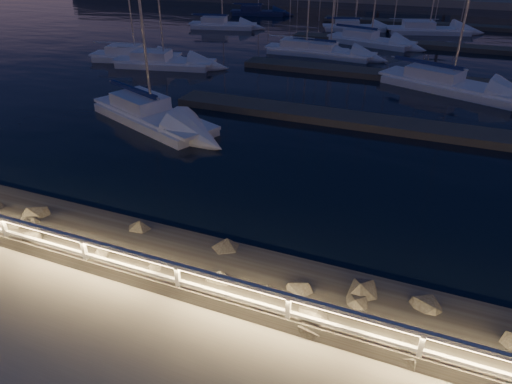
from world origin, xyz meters
TOP-DOWN VIEW (x-y plane):
  - ground at (0.00, 0.00)m, footprint 400.00×400.00m
  - harbor_water at (0.00, 31.22)m, footprint 400.00×440.00m
  - guard_rail at (-0.07, -0.00)m, footprint 44.11×0.12m
  - riprap at (4.62, 1.18)m, footprint 36.36×2.32m
  - floating_docks at (0.00, 32.50)m, footprint 22.00×36.00m
  - sailboat_a at (-20.19, 23.50)m, footprint 7.49×3.78m
  - sailboat_b at (-11.00, 12.09)m, footprint 8.83×5.48m
  - sailboat_c at (3.79, 24.50)m, footprint 9.64×5.92m
  - sailboat_e at (-8.02, 31.10)m, footprint 7.09×2.35m
  - sailboat_f at (-16.96, 22.64)m, footprint 8.11×3.84m
  - sailboat_g at (-5.95, 31.10)m, footprint 7.75×3.07m
  - sailboat_i at (-20.20, 39.71)m, footprint 7.57×3.72m
  - sailboat_j at (-3.61, 37.22)m, footprint 8.46×4.45m
  - sailboat_k at (1.00, 45.19)m, footprint 8.98×4.76m
  - sailboat_m at (-20.19, 50.19)m, footprint 7.27×3.79m
  - sailboat_n at (-6.46, 44.08)m, footprint 7.13×3.99m

SIDE VIEW (x-z plane):
  - harbor_water at x=0.00m, z-range -1.27..-0.67m
  - floating_docks at x=0.00m, z-range -0.60..-0.20m
  - sailboat_n at x=-6.46m, z-range -6.06..5.67m
  - sailboat_g at x=-5.95m, z-range -6.59..6.21m
  - sailboat_m at x=-20.19m, z-range -6.16..5.83m
  - sailboat_e at x=-8.02m, z-range -6.17..5.84m
  - sailboat_f at x=-16.96m, z-range -6.82..6.51m
  - sailboat_a at x=-20.19m, z-range -6.34..6.02m
  - sailboat_i at x=-20.20m, z-range -6.40..6.10m
  - sailboat_k at x=1.00m, z-range -7.50..7.20m
  - riprap at x=4.62m, z-range -0.76..0.45m
  - sailboat_j at x=-3.61m, z-range -7.10..6.80m
  - sailboat_b at x=-11.00m, z-range -7.44..7.19m
  - sailboat_c at x=3.79m, z-range -8.07..7.82m
  - ground at x=0.00m, z-range 0.00..0.00m
  - guard_rail at x=-0.07m, z-range 0.24..1.30m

